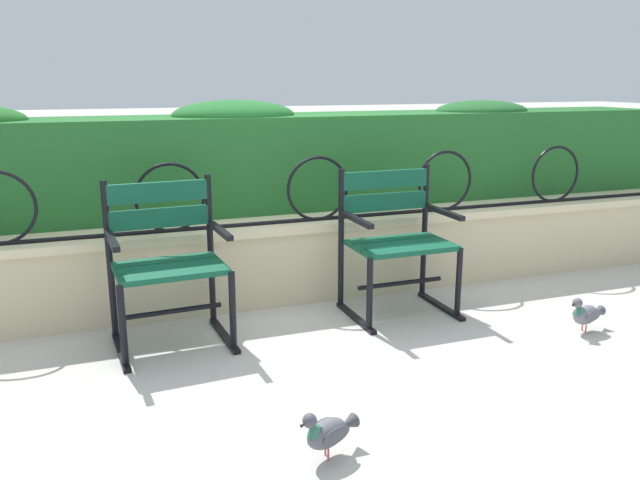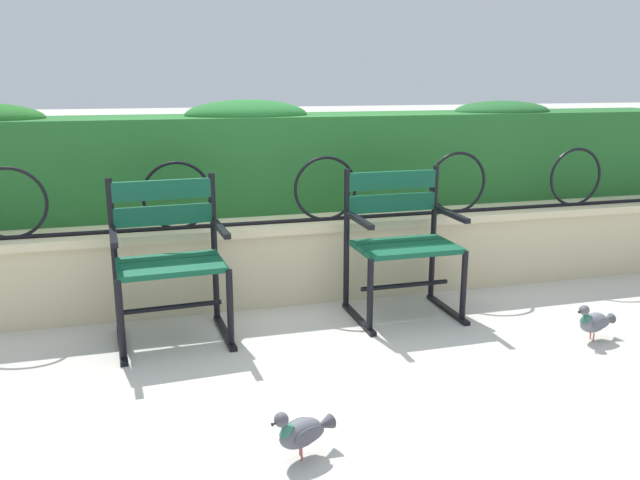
% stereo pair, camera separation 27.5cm
% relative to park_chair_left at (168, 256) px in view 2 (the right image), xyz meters
% --- Properties ---
extents(ground_plane, '(60.00, 60.00, 0.00)m').
position_rel_park_chair_left_xyz_m(ground_plane, '(0.82, -0.26, -0.47)').
color(ground_plane, '#BCB7AD').
extents(stone_wall, '(6.62, 0.41, 0.52)m').
position_rel_park_chair_left_xyz_m(stone_wall, '(0.82, 0.48, -0.21)').
color(stone_wall, beige).
rests_on(stone_wall, ground).
extents(iron_arch_fence, '(6.09, 0.02, 0.42)m').
position_rel_park_chair_left_xyz_m(iron_arch_fence, '(0.59, 0.40, 0.23)').
color(iron_arch_fence, black).
rests_on(iron_arch_fence, stone_wall).
extents(hedge_row, '(6.48, 0.63, 0.76)m').
position_rel_park_chair_left_xyz_m(hedge_row, '(0.78, 0.97, 0.41)').
color(hedge_row, '#236028').
rests_on(hedge_row, stone_wall).
extents(park_chair_left, '(0.63, 0.55, 0.89)m').
position_rel_park_chair_left_xyz_m(park_chair_left, '(0.00, 0.00, 0.00)').
color(park_chair_left, '#0F4C33').
rests_on(park_chair_left, ground).
extents(park_chair_right, '(0.64, 0.53, 0.89)m').
position_rel_park_chair_left_xyz_m(park_chair_right, '(1.39, 0.02, 0.00)').
color(park_chair_right, '#0F4C33').
rests_on(park_chair_right, ground).
extents(pigeon_near_chairs, '(0.29, 0.14, 0.22)m').
position_rel_park_chair_left_xyz_m(pigeon_near_chairs, '(2.26, -0.69, -0.36)').
color(pigeon_near_chairs, slate).
rests_on(pigeon_near_chairs, ground).
extents(pigeon_far_side, '(0.28, 0.18, 0.22)m').
position_rel_park_chair_left_xyz_m(pigeon_far_side, '(0.41, -1.37, -0.36)').
color(pigeon_far_side, '#5B5B66').
rests_on(pigeon_far_side, ground).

